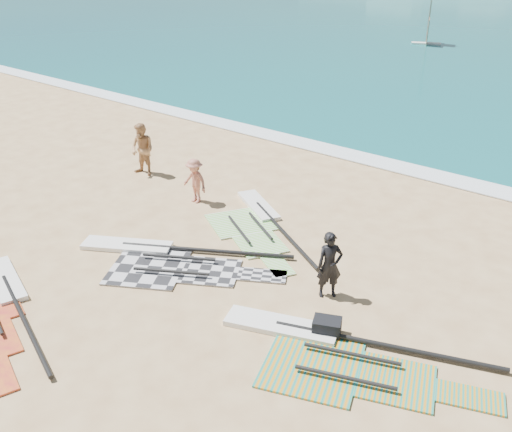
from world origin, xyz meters
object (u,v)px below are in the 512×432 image
Objects in this scene: gear_bag_near at (327,327)px; rig_orange at (329,351)px; person_wetsuit at (330,265)px; rig_grey at (163,258)px; rig_green at (257,222)px; beachgoer_mid at (195,181)px; beachgoer_left at (142,150)px.

rig_orange is at bearing -51.71° from gear_bag_near.
rig_orange is 3.60× the size of person_wetsuit.
rig_grey and rig_orange have the same top height.
rig_green is at bearing 104.95° from person_wetsuit.
person_wetsuit reaches higher than rig_orange.
beachgoer_mid is (-7.18, 3.21, 0.56)m from gear_bag_near.
beachgoer_mid is (-6.37, 1.90, -0.09)m from person_wetsuit.
rig_orange is at bearing -35.02° from rig_grey.
beachgoer_left is 3.26m from beachgoer_mid.
rig_green is 2.92× the size of person_wetsuit.
beachgoer_left reaches higher than rig_green.
gear_bag_near is at bearing -29.91° from rig_grey.
beachgoer_left is (-10.38, 3.78, 0.76)m from gear_bag_near.
beachgoer_mid reaches higher than rig_green.
rig_orange is (5.59, -0.44, 0.00)m from rig_grey.
rig_green is 3.28× the size of beachgoer_mid.
beachgoer_left is 1.28× the size of beachgoer_mid.
beachgoer_mid is at bearing -16.56° from beachgoer_left.
rig_grey is 1.19× the size of rig_green.
beachgoer_left is (-10.78, 4.28, 0.91)m from rig_orange.
beachgoer_left is (-9.57, 2.47, 0.12)m from person_wetsuit.
rig_orange is 11.63m from beachgoer_left.
rig_grey is 0.97× the size of rig_orange.
beachgoer_mid reaches higher than rig_grey.
beachgoer_mid is at bearing 155.89° from gear_bag_near.
rig_green is 0.81× the size of rig_orange.
rig_orange is at bearing -104.43° from person_wetsuit.
rig_grey is 9.67× the size of gear_bag_near.
rig_green is 6.23m from rig_orange.
beachgoer_mid reaches higher than gear_bag_near.
rig_grey reaches higher than rig_green.
rig_orange is at bearing -23.57° from beachgoer_mid.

